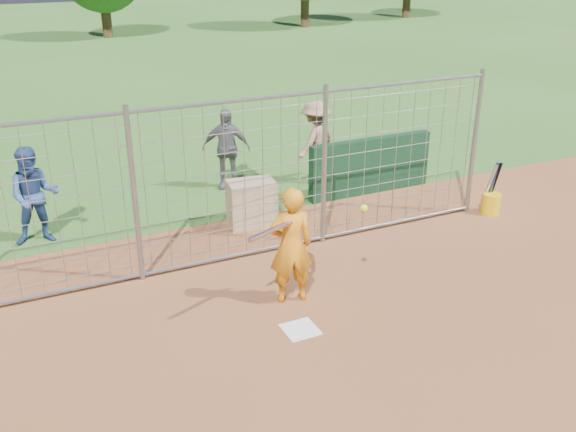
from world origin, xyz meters
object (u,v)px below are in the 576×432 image
batter (291,246)px  bystander_a (34,196)px  bystander_b (226,149)px  bucket_with_bats (491,201)px  bystander_c (316,142)px  equipment_bin (252,203)px

batter → bystander_a: batter is taller
bystander_b → bucket_with_bats: bystander_b is taller
bystander_b → bystander_c: bearing=11.2°
bucket_with_bats → bystander_a: bearing=163.6°
batter → bucket_with_bats: 4.81m
bucket_with_bats → bystander_b: bearing=139.4°
batter → equipment_bin: 2.68m
equipment_bin → bucket_with_bats: 4.35m
bystander_a → bucket_with_bats: bystander_a is taller
bystander_a → bystander_c: bearing=14.0°
bystander_c → bucket_with_bats: 3.60m
bystander_c → batter: bearing=30.6°
bystander_a → equipment_bin: bearing=-6.6°
bystander_a → bystander_b: 3.84m
bystander_a → equipment_bin: (3.41, -0.84, -0.42)m
batter → equipment_bin: bearing=-90.8°
bystander_b → bystander_a: bearing=-137.6°
bystander_b → bystander_c: size_ratio=0.96×
bystander_a → bystander_b: bearing=23.9°
batter → bystander_c: (2.50, 4.08, 0.01)m
bystander_c → bucket_with_bats: bystander_c is taller
bystander_b → equipment_bin: size_ratio=2.02×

